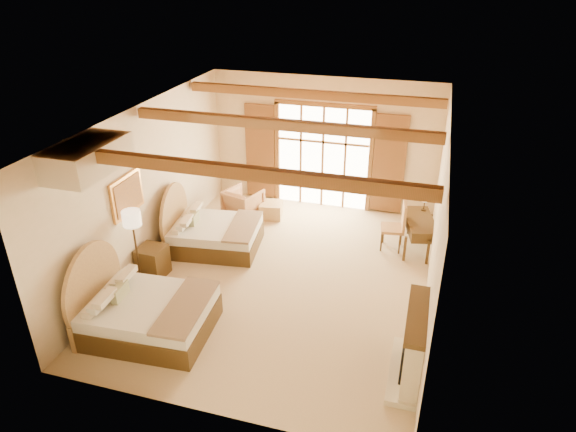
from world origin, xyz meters
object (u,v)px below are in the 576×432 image
at_px(bed_near, 141,310).
at_px(nightstand, 153,261).
at_px(bed_far, 209,231).
at_px(desk, 419,233).
at_px(armchair, 243,203).

bearing_deg(bed_near, nightstand, 109.76).
distance_m(bed_far, desk, 4.48).
xyz_separation_m(bed_far, desk, (4.32, 1.19, 0.00)).
bearing_deg(desk, bed_far, -177.64).
distance_m(bed_far, nightstand, 1.46).
xyz_separation_m(armchair, desk, (4.11, -0.34, 0.01)).
bearing_deg(nightstand, bed_far, 69.13).
xyz_separation_m(bed_far, armchair, (0.21, 1.53, -0.01)).
distance_m(nightstand, desk, 5.53).
bearing_deg(bed_far, bed_near, -95.93).
bearing_deg(bed_far, nightstand, -121.46).
distance_m(nightstand, armchair, 2.97).
height_order(bed_far, desk, bed_far).
bearing_deg(bed_far, desk, 8.27).
bearing_deg(bed_near, bed_far, 87.70).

